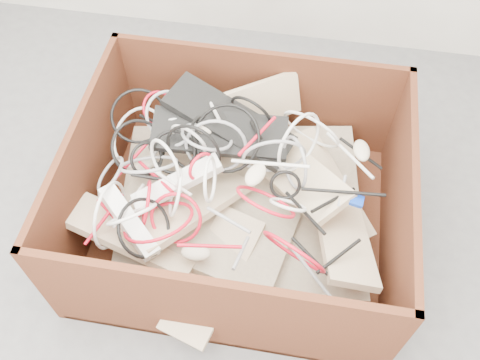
% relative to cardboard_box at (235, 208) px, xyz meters
% --- Properties ---
extents(ground, '(3.00, 3.00, 0.00)m').
position_rel_cardboard_box_xyz_m(ground, '(-0.20, -0.30, -0.13)').
color(ground, '#525255').
rests_on(ground, ground).
extents(room_shell, '(3.04, 3.04, 2.50)m').
position_rel_cardboard_box_xyz_m(room_shell, '(-0.20, -0.30, 1.12)').
color(room_shell, silver).
rests_on(room_shell, ground).
extents(cardboard_box, '(1.16, 0.97, 0.52)m').
position_rel_cardboard_box_xyz_m(cardboard_box, '(0.00, 0.00, 0.00)').
color(cardboard_box, '#3C1C0F').
rests_on(cardboard_box, ground).
extents(keyboard_pile, '(1.12, 1.05, 0.37)m').
position_rel_cardboard_box_xyz_m(keyboard_pile, '(0.02, 0.02, 0.14)').
color(keyboard_pile, tan).
rests_on(keyboard_pile, cardboard_box).
extents(mice_scatter, '(0.86, 0.56, 0.20)m').
position_rel_cardboard_box_xyz_m(mice_scatter, '(-0.01, 0.01, 0.23)').
color(mice_scatter, beige).
rests_on(mice_scatter, keyboard_pile).
extents(power_strip_left, '(0.30, 0.23, 0.13)m').
position_rel_cardboard_box_xyz_m(power_strip_left, '(-0.18, -0.08, 0.24)').
color(power_strip_left, white).
rests_on(power_strip_left, keyboard_pile).
extents(power_strip_right, '(0.26, 0.24, 0.10)m').
position_rel_cardboard_box_xyz_m(power_strip_right, '(-0.31, -0.24, 0.22)').
color(power_strip_right, white).
rests_on(power_strip_right, keyboard_pile).
extents(vga_plug, '(0.05, 0.05, 0.03)m').
position_rel_cardboard_box_xyz_m(vga_plug, '(0.42, -0.05, 0.24)').
color(vga_plug, '#0B32AE').
rests_on(vga_plug, keyboard_pile).
extents(cable_tangle, '(1.08, 0.76, 0.44)m').
position_rel_cardboard_box_xyz_m(cable_tangle, '(-0.12, -0.00, 0.26)').
color(cable_tangle, black).
rests_on(cable_tangle, keyboard_pile).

